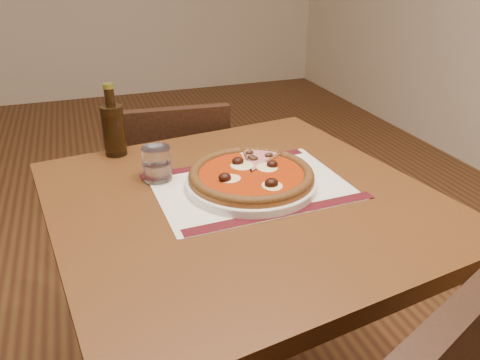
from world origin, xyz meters
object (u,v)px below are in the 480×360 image
bottle (113,128)px  plate (251,182)px  table (243,235)px  chair_far (171,196)px  water_glass (157,164)px  pizza (251,174)px

bottle → plate: bearing=-47.3°
table → bottle: bottle is taller
chair_far → water_glass: (-0.10, -0.44, 0.33)m
table → chair_far: (-0.06, 0.58, -0.19)m
chair_far → water_glass: 0.56m
table → plate: (0.03, 0.04, 0.11)m
pizza → water_glass: size_ratio=3.49×
table → pizza: size_ratio=3.18×
table → water_glass: water_glass is taller
chair_far → water_glass: water_glass is taller
chair_far → pizza: same height
table → pizza: pizza is taller
table → bottle: bearing=125.7°
chair_far → bottle: 0.47m
table → chair_far: size_ratio=1.12×
pizza → bottle: 0.40m
plate → pizza: 0.02m
table → plate: bearing=48.4°
chair_far → plate: (0.09, -0.54, 0.30)m
pizza → bottle: (-0.27, 0.29, 0.04)m
pizza → table: bearing=-131.5°
water_glass → bottle: size_ratio=0.43×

